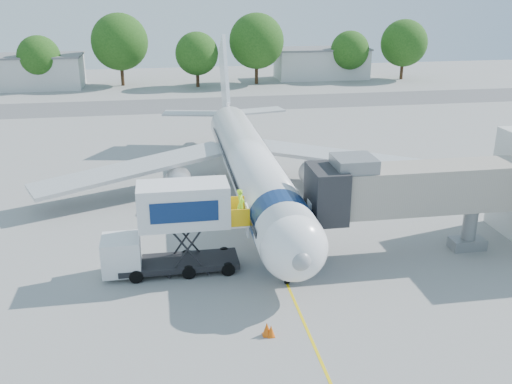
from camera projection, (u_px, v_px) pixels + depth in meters
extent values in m
plane|color=gray|center=(259.00, 219.00, 41.52)|extent=(160.00, 160.00, 0.00)
cube|color=yellow|center=(259.00, 219.00, 41.52)|extent=(0.15, 70.00, 0.01)
cube|color=#59595B|center=(208.00, 104.00, 80.37)|extent=(120.00, 10.00, 0.01)
cylinder|color=white|center=(252.00, 168.00, 43.25)|extent=(3.70, 28.00, 3.70)
sphere|color=white|center=(294.00, 247.00, 30.30)|extent=(3.70, 3.70, 3.70)
sphere|color=gray|center=(301.00, 260.00, 28.87)|extent=(1.10, 1.10, 1.10)
cone|color=white|center=(226.00, 118.00, 58.98)|extent=(3.70, 6.00, 3.70)
cube|color=white|center=(224.00, 76.00, 58.45)|extent=(0.35, 7.26, 8.29)
cube|color=#B1B3B6|center=(351.00, 158.00, 48.13)|extent=(16.17, 9.32, 1.42)
cube|color=#B1B3B6|center=(134.00, 168.00, 45.34)|extent=(16.17, 9.32, 1.42)
cylinder|color=#999BA0|center=(316.00, 179.00, 46.08)|extent=(2.10, 3.60, 2.10)
cylinder|color=#999BA0|center=(179.00, 186.00, 44.38)|extent=(2.10, 3.60, 2.10)
cube|color=black|center=(295.00, 242.00, 29.87)|extent=(2.60, 1.39, 0.81)
cylinder|color=#0B2252|center=(282.00, 225.00, 33.08)|extent=(3.73, 2.00, 3.73)
cylinder|color=silver|center=(287.00, 271.00, 32.47)|extent=(0.16, 0.16, 1.50)
cylinder|color=black|center=(287.00, 278.00, 32.62)|extent=(0.25, 0.64, 0.64)
cylinder|color=black|center=(277.00, 184.00, 47.31)|extent=(0.35, 0.90, 0.90)
cylinder|color=black|center=(215.00, 188.00, 46.51)|extent=(0.35, 0.90, 0.90)
cube|color=#9D9386|center=(423.00, 188.00, 34.91)|extent=(13.60, 2.60, 2.80)
cube|color=black|center=(326.00, 193.00, 33.96)|extent=(2.00, 3.20, 3.20)
cube|color=slate|center=(354.00, 163.00, 33.59)|extent=(2.40, 2.40, 0.80)
cylinder|color=slate|center=(469.00, 227.00, 36.46)|extent=(0.90, 0.90, 3.00)
cube|color=slate|center=(467.00, 243.00, 36.85)|extent=(2.20, 1.20, 0.70)
cylinder|color=black|center=(454.00, 244.00, 36.71)|extent=(0.30, 0.70, 0.70)
cylinder|color=black|center=(480.00, 242.00, 36.99)|extent=(0.30, 0.70, 0.70)
cube|color=black|center=(179.00, 263.00, 33.92)|extent=(7.00, 2.30, 0.35)
cube|color=silver|center=(122.00, 255.00, 33.13)|extent=(2.20, 2.20, 2.10)
cube|color=black|center=(121.00, 248.00, 32.98)|extent=(1.90, 2.10, 0.70)
cube|color=silver|center=(183.00, 204.00, 32.70)|extent=(5.20, 2.40, 2.50)
cube|color=#0B2252|center=(184.00, 212.00, 31.57)|extent=(3.80, 0.04, 1.20)
cube|color=silver|center=(238.00, 220.00, 33.60)|extent=(1.10, 2.20, 0.10)
cube|color=#FEBA0D|center=(240.00, 218.00, 32.44)|extent=(1.10, 0.06, 1.10)
cube|color=#FEBA0D|center=(235.00, 205.00, 34.39)|extent=(1.10, 0.06, 1.10)
cylinder|color=black|center=(228.00, 269.00, 33.44)|extent=(0.80, 0.25, 0.80)
cylinder|color=black|center=(224.00, 254.00, 35.38)|extent=(0.80, 0.25, 0.80)
cylinder|color=black|center=(136.00, 277.00, 32.62)|extent=(0.80, 0.25, 0.80)
cylinder|color=black|center=(137.00, 260.00, 34.56)|extent=(0.80, 0.25, 0.80)
imported|color=#A3F519|center=(241.00, 204.00, 33.29)|extent=(0.65, 0.79, 1.87)
cube|color=silver|center=(371.00, 323.00, 27.55)|extent=(4.14, 2.91, 1.50)
cube|color=#0B2252|center=(372.00, 315.00, 27.38)|extent=(2.57, 2.35, 0.37)
cylinder|color=black|center=(354.00, 346.00, 26.43)|extent=(0.79, 0.47, 0.75)
cylinder|color=black|center=(336.00, 329.00, 27.70)|extent=(0.79, 0.47, 0.75)
cylinder|color=black|center=(405.00, 330.00, 27.66)|extent=(0.79, 0.47, 0.75)
cylinder|color=black|center=(386.00, 315.00, 28.93)|extent=(0.79, 0.47, 0.75)
cone|color=#DD560B|center=(271.00, 331.00, 27.70)|extent=(0.39, 0.39, 0.63)
cube|color=#DD560B|center=(271.00, 336.00, 27.80)|extent=(0.36, 0.36, 0.04)
cone|color=#DD560B|center=(267.00, 329.00, 27.77)|extent=(0.45, 0.45, 0.72)
cube|color=#DD560B|center=(267.00, 335.00, 27.89)|extent=(0.41, 0.41, 0.04)
cube|color=beige|center=(25.00, 73.00, 91.83)|extent=(18.00, 8.00, 5.00)
cube|color=slate|center=(22.00, 56.00, 90.91)|extent=(18.40, 8.40, 0.30)
cube|color=beige|center=(321.00, 64.00, 101.41)|extent=(16.00, 7.00, 5.00)
cube|color=slate|center=(322.00, 49.00, 100.50)|extent=(16.40, 7.40, 0.30)
cylinder|color=#382314|center=(42.00, 80.00, 90.92)|extent=(0.56, 0.56, 2.99)
sphere|color=#1A4412|center=(39.00, 57.00, 89.66)|extent=(6.65, 6.65, 6.65)
cylinder|color=#382314|center=(122.00, 73.00, 94.28)|extent=(0.56, 0.56, 4.12)
sphere|color=#1A4412|center=(120.00, 42.00, 92.54)|extent=(9.15, 9.15, 9.15)
cylinder|color=#382314|center=(198.00, 77.00, 93.25)|extent=(0.56, 0.56, 3.12)
sphere|color=#1A4412|center=(197.00, 54.00, 91.92)|extent=(6.93, 6.93, 6.93)
cylinder|color=#382314|center=(256.00, 72.00, 95.97)|extent=(0.56, 0.56, 4.09)
sphere|color=#1A4412|center=(256.00, 41.00, 94.24)|extent=(9.09, 9.09, 9.09)
cylinder|color=#382314|center=(349.00, 72.00, 99.78)|extent=(0.56, 0.56, 2.98)
sphere|color=#1A4412|center=(350.00, 50.00, 98.51)|extent=(6.62, 6.62, 6.62)
cylinder|color=#382314|center=(402.00, 69.00, 100.61)|extent=(0.56, 0.56, 3.63)
sphere|color=#1A4412|center=(404.00, 43.00, 99.08)|extent=(8.06, 8.06, 8.06)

